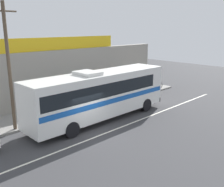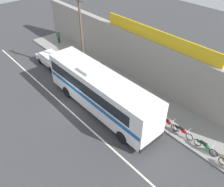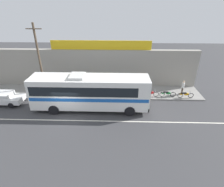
% 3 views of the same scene
% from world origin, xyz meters
% --- Properties ---
extents(ground_plane, '(70.00, 70.00, 0.00)m').
position_xyz_m(ground_plane, '(0.00, 0.00, 0.00)').
color(ground_plane, '#3A3A3D').
extents(sidewalk_slab, '(30.00, 3.60, 0.14)m').
position_xyz_m(sidewalk_slab, '(0.00, 5.20, 0.07)').
color(sidewalk_slab, gray).
rests_on(sidewalk_slab, ground_plane).
extents(storefront_facade, '(30.00, 0.70, 4.80)m').
position_xyz_m(storefront_facade, '(0.00, 7.35, 2.40)').
color(storefront_facade, gray).
rests_on(storefront_facade, ground_plane).
extents(storefront_billboard, '(12.29, 0.12, 1.10)m').
position_xyz_m(storefront_billboard, '(2.90, 7.35, 5.35)').
color(storefront_billboard, gold).
rests_on(storefront_billboard, storefront_facade).
extents(road_center_stripe, '(30.00, 0.14, 0.01)m').
position_xyz_m(road_center_stripe, '(0.00, -0.80, 0.00)').
color(road_center_stripe, silver).
rests_on(road_center_stripe, ground_plane).
extents(intercity_bus, '(11.72, 2.69, 3.78)m').
position_xyz_m(intercity_bus, '(2.14, 1.40, 2.07)').
color(intercity_bus, white).
rests_on(intercity_bus, ground_plane).
extents(parked_car, '(4.28, 1.86, 1.37)m').
position_xyz_m(parked_car, '(-7.48, 2.08, 0.74)').
color(parked_car, silver).
rests_on(parked_car, ground_plane).
extents(utility_pole, '(1.60, 0.22, 8.14)m').
position_xyz_m(utility_pole, '(-3.38, 3.73, 4.34)').
color(utility_pole, brown).
rests_on(utility_pole, sidewalk_slab).
extents(motorcycle_purple, '(1.87, 0.56, 0.94)m').
position_xyz_m(motorcycle_purple, '(7.50, 3.96, 0.57)').
color(motorcycle_purple, black).
rests_on(motorcycle_purple, sidewalk_slab).
extents(motorcycle_blue, '(1.88, 0.56, 0.94)m').
position_xyz_m(motorcycle_blue, '(10.79, 4.01, 0.57)').
color(motorcycle_blue, black).
rests_on(motorcycle_blue, sidewalk_slab).
extents(motorcycle_orange, '(1.83, 0.56, 0.94)m').
position_xyz_m(motorcycle_orange, '(12.80, 3.82, 0.57)').
color(motorcycle_orange, black).
rests_on(motorcycle_orange, sidewalk_slab).
extents(motorcycle_red, '(1.84, 0.56, 0.94)m').
position_xyz_m(motorcycle_red, '(8.86, 4.03, 0.57)').
color(motorcycle_red, black).
rests_on(motorcycle_red, sidewalk_slab).
extents(pedestrian_far_right, '(0.30, 0.48, 1.73)m').
position_xyz_m(pedestrian_far_right, '(12.71, 4.77, 1.15)').
color(pedestrian_far_right, brown).
rests_on(pedestrian_far_right, sidewalk_slab).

